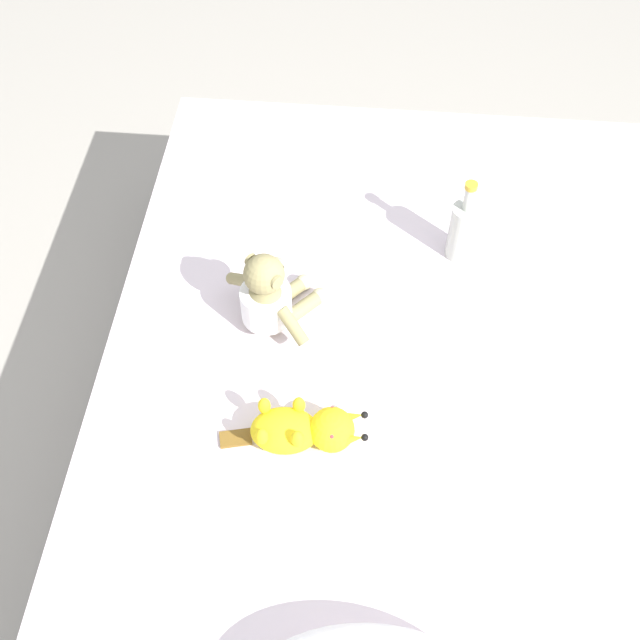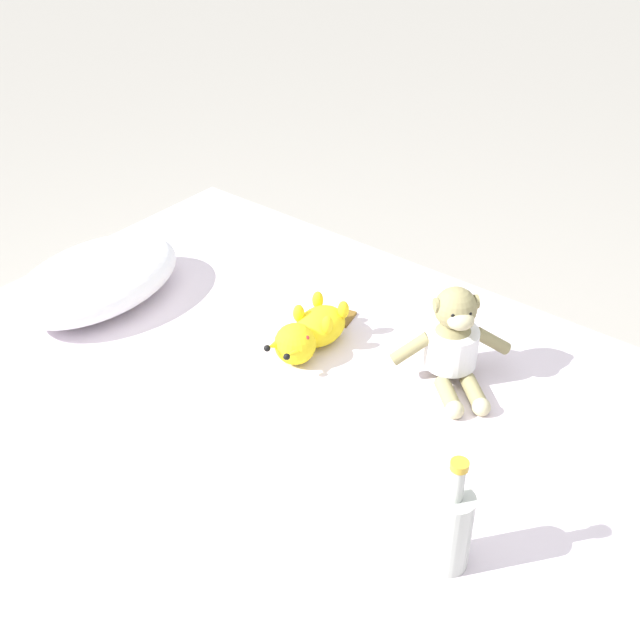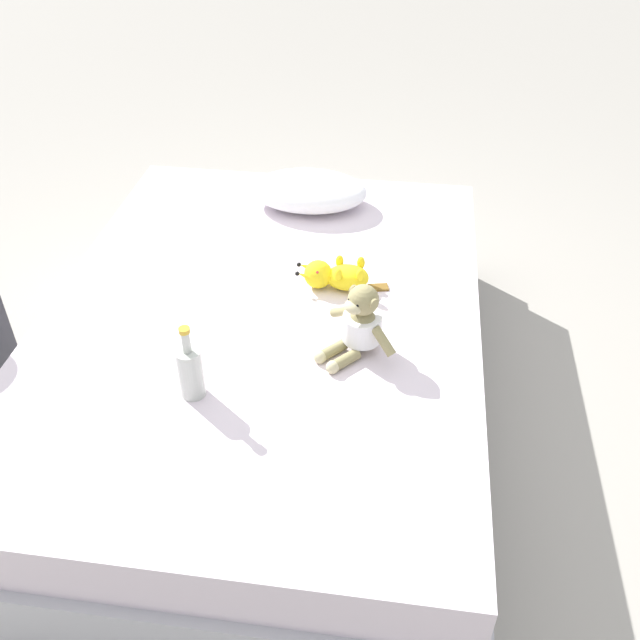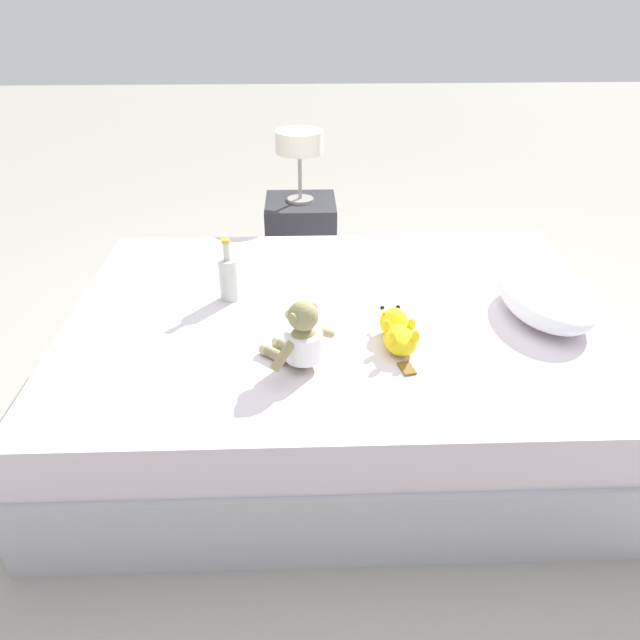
% 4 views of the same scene
% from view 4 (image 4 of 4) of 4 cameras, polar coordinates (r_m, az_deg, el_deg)
% --- Properties ---
extents(ground_plane, '(16.00, 16.00, 0.00)m').
position_cam_4_polar(ground_plane, '(2.51, 1.93, -8.47)').
color(ground_plane, '#9E998E').
extents(bed, '(1.51, 2.07, 0.47)m').
position_cam_4_polar(bed, '(2.37, 2.03, -4.14)').
color(bed, '#B2B2B7').
rests_on(bed, ground_plane).
extents(pillow, '(0.49, 0.32, 0.14)m').
position_cam_4_polar(pillow, '(2.34, 20.55, 1.95)').
color(pillow, white).
rests_on(pillow, bed).
extents(plush_monkey, '(0.26, 0.26, 0.24)m').
position_cam_4_polar(plush_monkey, '(1.90, -1.81, -1.84)').
color(plush_monkey, '#8E8456').
rests_on(plush_monkey, bed).
extents(plush_yellow_creature, '(0.33, 0.12, 0.10)m').
position_cam_4_polar(plush_yellow_creature, '(2.05, 7.30, -1.09)').
color(plush_yellow_creature, yellow).
rests_on(plush_yellow_creature, bed).
extents(glass_bottle, '(0.07, 0.07, 0.25)m').
position_cam_4_polar(glass_bottle, '(2.32, -8.59, 3.96)').
color(glass_bottle, '#B7BCB2').
rests_on(glass_bottle, bed).
extents(nightstand, '(0.38, 0.38, 0.49)m').
position_cam_4_polar(nightstand, '(3.39, -1.79, 7.26)').
color(nightstand, '#2D2D33').
rests_on(nightstand, ground_plane).
extents(bedside_lamp, '(0.25, 0.25, 0.37)m').
position_cam_4_polar(bedside_lamp, '(3.22, -1.95, 16.16)').
color(bedside_lamp, gray).
rests_on(bedside_lamp, nightstand).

